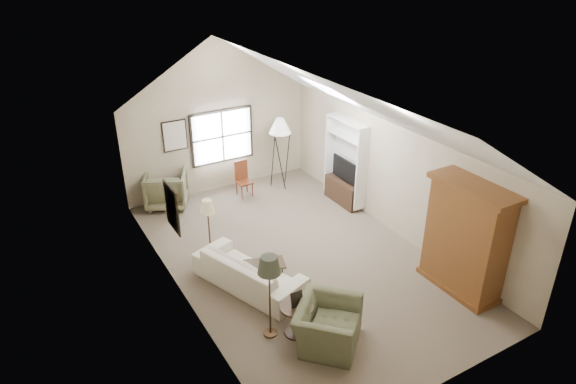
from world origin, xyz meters
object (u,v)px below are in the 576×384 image
sofa (249,271)px  armchair_far (166,189)px  side_table (297,319)px  armchair_near (328,325)px  armoire (466,238)px  coffee_table (265,272)px  side_chair (244,179)px

sofa → armchair_far: armchair_far is taller
armchair_far → side_table: 5.64m
armchair_near → armchair_far: (-0.72, 6.07, 0.09)m
armoire → sofa: bearing=149.1°
armoire → coffee_table: (-3.13, 2.08, -0.90)m
sofa → side_chair: 3.90m
sofa → coffee_table: sofa is taller
sofa → side_chair: side_chair is taller
armchair_near → side_table: (-0.33, 0.45, -0.08)m
sofa → armchair_far: bearing=-16.0°
armoire → side_table: size_ratio=3.81×
armoire → armchair_far: size_ratio=2.18×
armoire → side_table: (-3.37, 0.48, -0.81)m
sofa → side_table: bearing=163.4°
coffee_table → side_chair: (1.28, 3.54, 0.27)m
sofa → armchair_near: 2.09m
side_table → side_chair: (1.52, 5.14, 0.18)m
armoire → side_chair: size_ratio=2.34×
side_table → side_chair: side_chair is taller
armchair_near → side_table: armchair_near is taller
armchair_far → sofa: bearing=119.0°
armchair_near → side_table: size_ratio=1.96×
sofa → side_chair: bearing=-44.8°
coffee_table → armoire: bearing=-33.5°
armchair_near → side_chair: (1.19, 5.59, 0.10)m
armoire → sofa: (-3.47, 2.08, -0.76)m
armchair_far → coffee_table: (0.63, -4.02, -0.26)m
armchair_far → side_table: bearing=118.8°
armchair_near → side_table: bearing=83.0°
coffee_table → side_table: 1.62m
armoire → side_table: bearing=172.0°
side_chair → side_table: bearing=-107.8°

